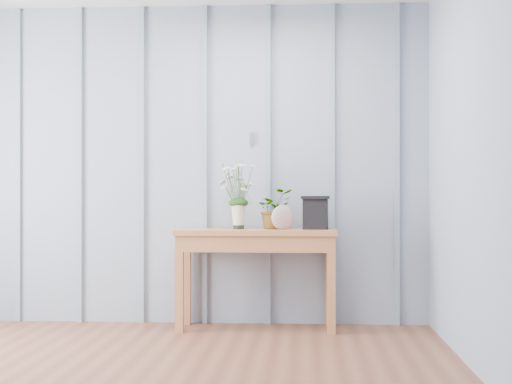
# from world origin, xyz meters

# --- Properties ---
(room_shell) EXTENTS (4.00, 4.50, 2.50)m
(room_shell) POSITION_xyz_m (0.00, 0.92, 1.99)
(room_shell) COLOR #8D9AAE
(room_shell) RESTS_ON ground
(sideboard) EXTENTS (1.20, 0.45, 0.75)m
(sideboard) POSITION_xyz_m (0.67, 1.99, 0.64)
(sideboard) COLOR #AC693D
(sideboard) RESTS_ON ground
(daisy_vase) EXTENTS (0.36, 0.28, 0.52)m
(daisy_vase) POSITION_xyz_m (0.54, 2.01, 1.07)
(daisy_vase) COLOR black
(daisy_vase) RESTS_ON sideboard
(spider_plant) EXTENTS (0.36, 0.35, 0.30)m
(spider_plant) POSITION_xyz_m (0.80, 2.08, 0.90)
(spider_plant) COLOR #133711
(spider_plant) RESTS_ON sideboard
(felt_disc_vessel) EXTENTS (0.19, 0.12, 0.18)m
(felt_disc_vessel) POSITION_xyz_m (0.87, 1.94, 0.84)
(felt_disc_vessel) COLOR #8D5058
(felt_disc_vessel) RESTS_ON sideboard
(carved_box) EXTENTS (0.22, 0.18, 0.25)m
(carved_box) POSITION_xyz_m (1.12, 2.00, 0.88)
(carved_box) COLOR black
(carved_box) RESTS_ON sideboard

